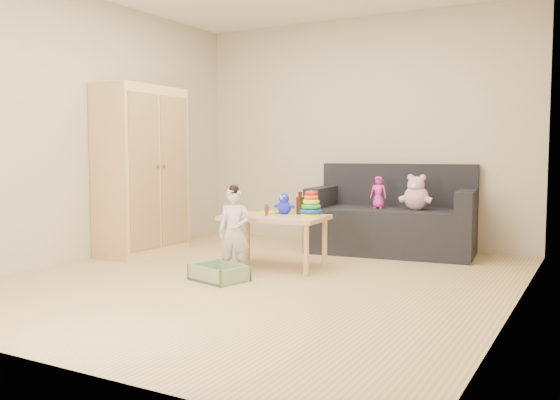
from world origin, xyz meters
The scene contains 13 objects.
room centered at (0.00, 0.00, 1.30)m, with size 4.50×4.50×4.50m.
wardrobe centered at (-1.75, 0.50, 0.87)m, with size 0.48×0.97×1.74m, color #DFB47A.
sofa centered at (0.55, 1.78, 0.24)m, with size 1.68×0.84×0.47m, color black.
play_table centered at (-0.13, 0.48, 0.24)m, with size 0.92×0.58×0.48m, color tan.
storage_bin centered at (-0.27, -0.22, 0.07)m, with size 0.44×0.33×0.13m, color gray, non-canonical shape.
toddler centered at (-0.26, 0.00, 0.37)m, with size 0.28×0.18×0.74m, color silver.
pink_bear centered at (0.82, 1.74, 0.63)m, with size 0.27×0.23×0.31m, color #D9A0B8, non-canonical shape.
doll centered at (0.42, 1.71, 0.64)m, with size 0.17×0.11×0.33m, color #EE2CB0.
ring_stacker centered at (0.18, 0.59, 0.58)m, with size 0.20×0.20×0.23m.
brown_bottle centered at (0.02, 0.69, 0.57)m, with size 0.07×0.07×0.21m.
blue_plush centered at (-0.11, 0.63, 0.59)m, with size 0.17×0.13×0.20m, color #1C2BFF, non-canonical shape.
wooden_figure centered at (-0.19, 0.43, 0.54)m, with size 0.05×0.04×0.11m, color #5F2C1D, non-canonical shape.
yellow_book centered at (-0.28, 0.62, 0.49)m, with size 0.19×0.19×0.01m, color #DBEA18.
Camera 1 is at (2.52, -4.22, 1.06)m, focal length 38.00 mm.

